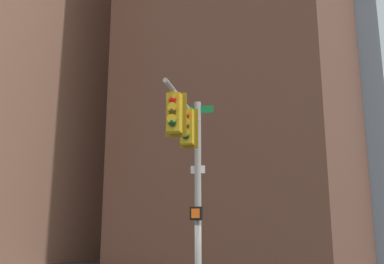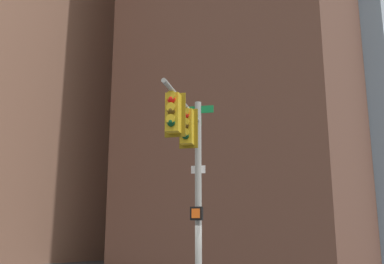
% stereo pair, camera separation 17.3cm
% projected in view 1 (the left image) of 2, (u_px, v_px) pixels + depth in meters
% --- Properties ---
extents(signal_pole_assembly, '(4.22, 1.97, 6.41)m').
position_uv_depth(signal_pole_assembly, '(189.00, 157.00, 12.96)').
color(signal_pole_assembly, gray).
rests_on(signal_pole_assembly, ground_plane).
extents(building_brick_nearside, '(24.45, 17.28, 47.62)m').
position_uv_depth(building_brick_nearside, '(264.00, 9.00, 44.18)').
color(building_brick_nearside, brown).
rests_on(building_brick_nearside, ground_plane).
extents(building_brick_farside, '(16.50, 18.67, 46.26)m').
position_uv_depth(building_brick_farside, '(256.00, 113.00, 79.26)').
color(building_brick_farside, brown).
rests_on(building_brick_farside, ground_plane).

